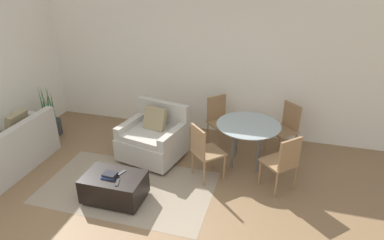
{
  "coord_description": "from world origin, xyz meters",
  "views": [
    {
      "loc": [
        1.63,
        -2.72,
        3.13
      ],
      "look_at": [
        0.27,
        2.1,
        0.75
      ],
      "focal_mm": 32.0,
      "sensor_mm": 36.0,
      "label": 1
    }
  ],
  "objects_px": {
    "tv_remote_primary": "(122,173)",
    "tv_remote_secondary": "(118,182)",
    "dining_chair_far_left": "(219,117)",
    "armchair": "(154,138)",
    "dining_chair_near_left": "(204,149)",
    "couch": "(0,158)",
    "dining_table": "(248,129)",
    "potted_plant": "(50,123)",
    "dining_chair_far_right": "(286,125)",
    "ottoman": "(114,186)",
    "book_stack": "(110,175)",
    "dining_chair_near_right": "(284,160)"
  },
  "relations": [
    {
      "from": "dining_chair_far_right",
      "to": "potted_plant",
      "type": "bearing_deg",
      "value": -173.0
    },
    {
      "from": "couch",
      "to": "tv_remote_secondary",
      "type": "relative_size",
      "value": 11.51
    },
    {
      "from": "potted_plant",
      "to": "dining_chair_far_right",
      "type": "distance_m",
      "value": 4.43
    },
    {
      "from": "ottoman",
      "to": "dining_chair_near_left",
      "type": "distance_m",
      "value": 1.41
    },
    {
      "from": "dining_chair_near_right",
      "to": "dining_chair_far_right",
      "type": "relative_size",
      "value": 1.0
    },
    {
      "from": "tv_remote_primary",
      "to": "dining_chair_far_left",
      "type": "bearing_deg",
      "value": 62.62
    },
    {
      "from": "tv_remote_primary",
      "to": "dining_chair_far_right",
      "type": "distance_m",
      "value": 2.91
    },
    {
      "from": "couch",
      "to": "book_stack",
      "type": "xyz_separation_m",
      "value": [
        1.98,
        -0.12,
        0.13
      ]
    },
    {
      "from": "dining_chair_near_left",
      "to": "dining_chair_far_left",
      "type": "xyz_separation_m",
      "value": [
        0.0,
        1.18,
        0.0
      ]
    },
    {
      "from": "tv_remote_primary",
      "to": "dining_chair_near_left",
      "type": "xyz_separation_m",
      "value": [
        1.0,
        0.75,
        0.12
      ]
    },
    {
      "from": "tv_remote_primary",
      "to": "potted_plant",
      "type": "xyz_separation_m",
      "value": [
        -2.22,
        1.39,
        -0.16
      ]
    },
    {
      "from": "armchair",
      "to": "dining_chair_near_left",
      "type": "height_order",
      "value": "armchair"
    },
    {
      "from": "tv_remote_secondary",
      "to": "ottoman",
      "type": "bearing_deg",
      "value": 136.66
    },
    {
      "from": "dining_chair_near_left",
      "to": "dining_chair_near_right",
      "type": "relative_size",
      "value": 1.0
    },
    {
      "from": "ottoman",
      "to": "tv_remote_secondary",
      "type": "distance_m",
      "value": 0.26
    },
    {
      "from": "tv_remote_secondary",
      "to": "dining_chair_near_left",
      "type": "relative_size",
      "value": 0.19
    },
    {
      "from": "dining_chair_far_left",
      "to": "tv_remote_primary",
      "type": "bearing_deg",
      "value": -117.38
    },
    {
      "from": "tv_remote_primary",
      "to": "ottoman",
      "type": "bearing_deg",
      "value": -128.34
    },
    {
      "from": "couch",
      "to": "dining_chair_near_right",
      "type": "distance_m",
      "value": 4.34
    },
    {
      "from": "armchair",
      "to": "tv_remote_secondary",
      "type": "xyz_separation_m",
      "value": [
        0.02,
        -1.36,
        0.04
      ]
    },
    {
      "from": "dining_chair_near_left",
      "to": "dining_chair_far_left",
      "type": "relative_size",
      "value": 1.0
    },
    {
      "from": "ottoman",
      "to": "dining_table",
      "type": "xyz_separation_m",
      "value": [
        1.67,
        1.44,
        0.43
      ]
    },
    {
      "from": "couch",
      "to": "ottoman",
      "type": "bearing_deg",
      "value": -2.56
    },
    {
      "from": "dining_chair_far_left",
      "to": "tv_remote_secondary",
      "type": "bearing_deg",
      "value": -113.76
    },
    {
      "from": "potted_plant",
      "to": "dining_chair_near_left",
      "type": "distance_m",
      "value": 3.29
    },
    {
      "from": "tv_remote_secondary",
      "to": "dining_chair_near_left",
      "type": "bearing_deg",
      "value": 45.87
    },
    {
      "from": "dining_table",
      "to": "dining_chair_far_left",
      "type": "distance_m",
      "value": 0.84
    },
    {
      "from": "armchair",
      "to": "dining_chair_near_left",
      "type": "distance_m",
      "value": 1.05
    },
    {
      "from": "book_stack",
      "to": "armchair",
      "type": "bearing_deg",
      "value": 83.17
    },
    {
      "from": "book_stack",
      "to": "dining_chair_far_left",
      "type": "xyz_separation_m",
      "value": [
        1.12,
        2.06,
        0.1
      ]
    },
    {
      "from": "ottoman",
      "to": "potted_plant",
      "type": "bearing_deg",
      "value": 145.11
    },
    {
      "from": "ottoman",
      "to": "dining_table",
      "type": "height_order",
      "value": "dining_table"
    },
    {
      "from": "tv_remote_secondary",
      "to": "dining_chair_near_left",
      "type": "height_order",
      "value": "dining_chair_near_left"
    },
    {
      "from": "book_stack",
      "to": "tv_remote_secondary",
      "type": "relative_size",
      "value": 1.23
    },
    {
      "from": "dining_chair_far_right",
      "to": "tv_remote_primary",
      "type": "bearing_deg",
      "value": -138.43
    },
    {
      "from": "armchair",
      "to": "dining_chair_near_right",
      "type": "distance_m",
      "value": 2.18
    },
    {
      "from": "tv_remote_secondary",
      "to": "tv_remote_primary",
      "type": "bearing_deg",
      "value": 102.91
    },
    {
      "from": "book_stack",
      "to": "dining_chair_near_left",
      "type": "relative_size",
      "value": 0.23
    },
    {
      "from": "couch",
      "to": "dining_chair_near_left",
      "type": "height_order",
      "value": "dining_chair_near_left"
    },
    {
      "from": "couch",
      "to": "dining_table",
      "type": "xyz_separation_m",
      "value": [
        3.68,
        1.35,
        0.35
      ]
    },
    {
      "from": "ottoman",
      "to": "potted_plant",
      "type": "relative_size",
      "value": 0.81
    },
    {
      "from": "tv_remote_secondary",
      "to": "dining_table",
      "type": "xyz_separation_m",
      "value": [
        1.54,
        1.57,
        0.24
      ]
    },
    {
      "from": "book_stack",
      "to": "dining_table",
      "type": "relative_size",
      "value": 0.2
    },
    {
      "from": "tv_remote_primary",
      "to": "tv_remote_secondary",
      "type": "height_order",
      "value": "same"
    },
    {
      "from": "potted_plant",
      "to": "dining_chair_near_left",
      "type": "height_order",
      "value": "potted_plant"
    },
    {
      "from": "dining_chair_far_left",
      "to": "book_stack",
      "type": "bearing_deg",
      "value": -118.48
    },
    {
      "from": "armchair",
      "to": "tv_remote_secondary",
      "type": "relative_size",
      "value": 6.62
    },
    {
      "from": "couch",
      "to": "armchair",
      "type": "height_order",
      "value": "armchair"
    },
    {
      "from": "couch",
      "to": "dining_chair_far_left",
      "type": "distance_m",
      "value": 3.66
    },
    {
      "from": "ottoman",
      "to": "book_stack",
      "type": "distance_m",
      "value": 0.21
    }
  ]
}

